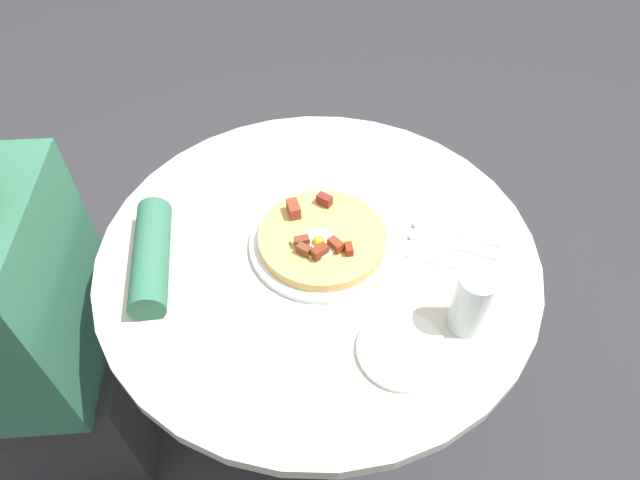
{
  "coord_description": "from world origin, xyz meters",
  "views": [
    {
      "loc": [
        0.73,
        -0.05,
        1.59
      ],
      "look_at": [
        -0.0,
        0.0,
        0.76
      ],
      "focal_mm": 30.83,
      "sensor_mm": 36.0,
      "label": 1
    }
  ],
  "objects_px": {
    "pizza_plate": "(322,243)",
    "bread_plate": "(402,350)",
    "salt_shaker": "(150,224)",
    "dining_table": "(318,297)",
    "water_glass": "(472,302)",
    "breakfast_pizza": "(322,237)",
    "fork": "(453,247)",
    "person_seated": "(53,343)",
    "knife": "(456,234)"
  },
  "relations": [
    {
      "from": "person_seated",
      "to": "fork",
      "type": "bearing_deg",
      "value": 91.36
    },
    {
      "from": "person_seated",
      "to": "dining_table",
      "type": "bearing_deg",
      "value": 94.09
    },
    {
      "from": "bread_plate",
      "to": "salt_shaker",
      "type": "bearing_deg",
      "value": -123.86
    },
    {
      "from": "pizza_plate",
      "to": "fork",
      "type": "height_order",
      "value": "pizza_plate"
    },
    {
      "from": "bread_plate",
      "to": "dining_table",
      "type": "bearing_deg",
      "value": -152.75
    },
    {
      "from": "dining_table",
      "to": "salt_shaker",
      "type": "bearing_deg",
      "value": -100.76
    },
    {
      "from": "dining_table",
      "to": "person_seated",
      "type": "bearing_deg",
      "value": -85.91
    },
    {
      "from": "dining_table",
      "to": "salt_shaker",
      "type": "relative_size",
      "value": 16.5
    },
    {
      "from": "breakfast_pizza",
      "to": "knife",
      "type": "distance_m",
      "value": 0.28
    },
    {
      "from": "water_glass",
      "to": "dining_table",
      "type": "bearing_deg",
      "value": -128.15
    },
    {
      "from": "dining_table",
      "to": "pizza_plate",
      "type": "xyz_separation_m",
      "value": [
        -0.01,
        0.01,
        0.18
      ]
    },
    {
      "from": "breakfast_pizza",
      "to": "bread_plate",
      "type": "distance_m",
      "value": 0.28
    },
    {
      "from": "breakfast_pizza",
      "to": "bread_plate",
      "type": "relative_size",
      "value": 1.63
    },
    {
      "from": "person_seated",
      "to": "water_glass",
      "type": "relative_size",
      "value": 8.62
    },
    {
      "from": "person_seated",
      "to": "pizza_plate",
      "type": "relative_size",
      "value": 3.82
    },
    {
      "from": "person_seated",
      "to": "water_glass",
      "type": "bearing_deg",
      "value": 79.65
    },
    {
      "from": "fork",
      "to": "breakfast_pizza",
      "type": "bearing_deg",
      "value": -162.69
    },
    {
      "from": "dining_table",
      "to": "knife",
      "type": "height_order",
      "value": "knife"
    },
    {
      "from": "breakfast_pizza",
      "to": "knife",
      "type": "xyz_separation_m",
      "value": [
        -0.01,
        0.28,
        -0.02
      ]
    },
    {
      "from": "pizza_plate",
      "to": "breakfast_pizza",
      "type": "bearing_deg",
      "value": -63.25
    },
    {
      "from": "dining_table",
      "to": "person_seated",
      "type": "relative_size",
      "value": 0.79
    },
    {
      "from": "person_seated",
      "to": "water_glass",
      "type": "height_order",
      "value": "person_seated"
    },
    {
      "from": "breakfast_pizza",
      "to": "salt_shaker",
      "type": "height_order",
      "value": "breakfast_pizza"
    },
    {
      "from": "salt_shaker",
      "to": "dining_table",
      "type": "bearing_deg",
      "value": 79.24
    },
    {
      "from": "pizza_plate",
      "to": "bread_plate",
      "type": "xyz_separation_m",
      "value": [
        0.26,
        0.12,
        -0.0
      ]
    },
    {
      "from": "dining_table",
      "to": "breakfast_pizza",
      "type": "height_order",
      "value": "breakfast_pizza"
    },
    {
      "from": "person_seated",
      "to": "fork",
      "type": "distance_m",
      "value": 0.91
    },
    {
      "from": "dining_table",
      "to": "bread_plate",
      "type": "bearing_deg",
      "value": 27.25
    },
    {
      "from": "pizza_plate",
      "to": "fork",
      "type": "bearing_deg",
      "value": 83.94
    },
    {
      "from": "person_seated",
      "to": "knife",
      "type": "bearing_deg",
      "value": 93.47
    },
    {
      "from": "breakfast_pizza",
      "to": "person_seated",
      "type": "bearing_deg",
      "value": -85.47
    },
    {
      "from": "dining_table",
      "to": "water_glass",
      "type": "height_order",
      "value": "water_glass"
    },
    {
      "from": "breakfast_pizza",
      "to": "fork",
      "type": "xyz_separation_m",
      "value": [
        0.03,
        0.27,
        -0.02
      ]
    },
    {
      "from": "person_seated",
      "to": "knife",
      "type": "height_order",
      "value": "person_seated"
    },
    {
      "from": "fork",
      "to": "salt_shaker",
      "type": "height_order",
      "value": "salt_shaker"
    },
    {
      "from": "knife",
      "to": "salt_shaker",
      "type": "distance_m",
      "value": 0.63
    },
    {
      "from": "person_seated",
      "to": "breakfast_pizza",
      "type": "distance_m",
      "value": 0.66
    },
    {
      "from": "breakfast_pizza",
      "to": "fork",
      "type": "bearing_deg",
      "value": 84.1
    },
    {
      "from": "knife",
      "to": "pizza_plate",
      "type": "bearing_deg",
      "value": -155.76
    },
    {
      "from": "breakfast_pizza",
      "to": "water_glass",
      "type": "bearing_deg",
      "value": 50.23
    },
    {
      "from": "water_glass",
      "to": "breakfast_pizza",
      "type": "bearing_deg",
      "value": -129.77
    },
    {
      "from": "fork",
      "to": "salt_shaker",
      "type": "relative_size",
      "value": 3.31
    },
    {
      "from": "breakfast_pizza",
      "to": "knife",
      "type": "height_order",
      "value": "breakfast_pizza"
    },
    {
      "from": "bread_plate",
      "to": "breakfast_pizza",
      "type": "bearing_deg",
      "value": -154.68
    },
    {
      "from": "dining_table",
      "to": "salt_shaker",
      "type": "height_order",
      "value": "salt_shaker"
    },
    {
      "from": "breakfast_pizza",
      "to": "bread_plate",
      "type": "height_order",
      "value": "breakfast_pizza"
    },
    {
      "from": "breakfast_pizza",
      "to": "bread_plate",
      "type": "bearing_deg",
      "value": 25.32
    },
    {
      "from": "dining_table",
      "to": "fork",
      "type": "height_order",
      "value": "fork"
    },
    {
      "from": "salt_shaker",
      "to": "bread_plate",
      "type": "bearing_deg",
      "value": 56.14
    },
    {
      "from": "dining_table",
      "to": "bread_plate",
      "type": "xyz_separation_m",
      "value": [
        0.25,
        0.13,
        0.18
      ]
    }
  ]
}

